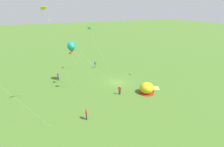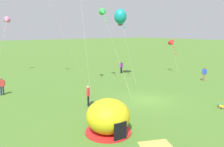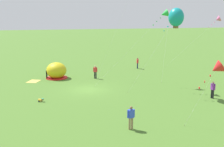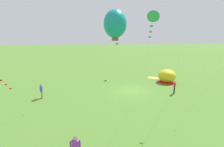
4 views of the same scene
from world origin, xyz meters
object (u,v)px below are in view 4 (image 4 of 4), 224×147
Objects in this scene: popup_tent at (167,76)px; person_center_field at (41,90)px; toddler_crawling at (106,80)px; kite_teal at (115,24)px; kite_green at (153,19)px; person_far_back at (175,86)px.

person_center_field is at bearing 12.05° from popup_tent.
toddler_crawling is (9.64, -2.22, -0.82)m from popup_tent.
kite_green is at bearing 179.55° from kite_teal.
person_center_field and person_far_back have the same top height.
kite_green reaches higher than person_far_back.
popup_tent is 1.63× the size of person_far_back.
kite_teal reaches higher than kite_green.
person_center_field is at bearing -44.97° from kite_teal.
toddler_crawling is 10.71m from person_far_back.
toddler_crawling is at bearing -12.98° from popup_tent.
person_far_back is at bearing 138.54° from toddler_crawling.
popup_tent is at bearing -167.95° from person_center_field.
kite_teal is (10.49, 11.22, 6.86)m from popup_tent.
kite_teal is at bearing 46.93° from popup_tent.
popup_tent is 18.30m from person_center_field.
kite_teal is at bearing 35.72° from person_far_back.
kite_teal reaches higher than person_center_field.
popup_tent is at bearing -125.09° from kite_green.
kite_green is 0.99× the size of kite_teal.
person_far_back is (1.63, 4.85, -0.03)m from popup_tent.
kite_green is (-10.00, 7.42, 7.25)m from person_center_field.
person_center_field is (8.26, 6.04, 0.79)m from toddler_crawling.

